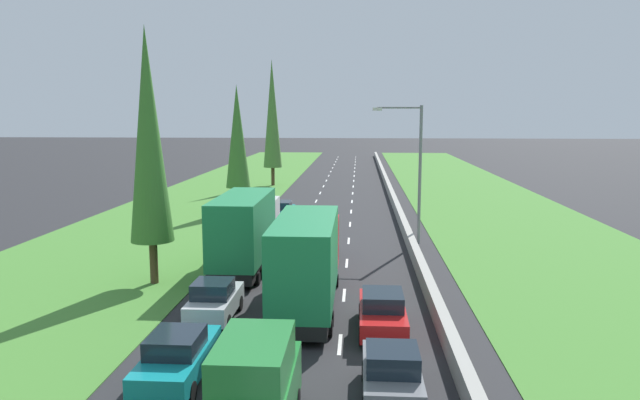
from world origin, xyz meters
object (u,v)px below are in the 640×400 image
silver_hatchback_left_lane (215,300)px  teal_hatchback_left_lane (272,226)px  green_box_truck_centre_lane (307,261)px  poplar_tree_third (237,137)px  red_sedan_right_lane (382,312)px  poplar_tree_second (149,136)px  street_light_mast (415,164)px  green_box_truck_left_lane (246,230)px  teal_sedan_left_lane (177,357)px  green_van_centre_lane (255,389)px  black_hatchback_centre_lane (315,245)px  teal_sedan_left_lane_sixth (281,211)px  poplar_tree_fourth (272,114)px  grey_hatchback_right_lane (392,374)px

silver_hatchback_left_lane → teal_hatchback_left_lane: same height
green_box_truck_centre_lane → poplar_tree_third: bearing=108.0°
red_sedan_right_lane → poplar_tree_second: 14.23m
silver_hatchback_left_lane → poplar_tree_third: bearing=99.5°
poplar_tree_second → red_sedan_right_lane: bearing=-27.8°
street_light_mast → poplar_tree_third: bearing=140.7°
green_box_truck_centre_lane → teal_hatchback_left_lane: (-3.73, 14.65, -1.35)m
green_box_truck_left_lane → poplar_tree_third: (-4.22, 18.39, 4.33)m
teal_sedan_left_lane → green_van_centre_lane: bearing=-46.5°
teal_sedan_left_lane → black_hatchback_centre_lane: black_hatchback_centre_lane is taller
teal_sedan_left_lane_sixth → street_light_mast: bearing=-37.3°
green_van_centre_lane → poplar_tree_third: (-7.71, 35.46, 5.11)m
green_box_truck_left_lane → teal_hatchback_left_lane: size_ratio=2.41×
poplar_tree_fourth → silver_hatchback_left_lane: bearing=-84.7°
green_box_truck_left_lane → poplar_tree_third: 19.36m
green_van_centre_lane → poplar_tree_fourth: poplar_tree_fourth is taller
black_hatchback_centre_lane → silver_hatchback_left_lane: bearing=-107.5°
poplar_tree_second → grey_hatchback_right_lane: bearing=-45.7°
grey_hatchback_right_lane → teal_sedan_left_lane: size_ratio=0.87×
teal_hatchback_left_lane → silver_hatchback_left_lane: bearing=-89.9°
green_van_centre_lane → green_box_truck_left_lane: 17.45m
silver_hatchback_left_lane → green_box_truck_left_lane: size_ratio=0.41×
grey_hatchback_right_lane → poplar_tree_second: bearing=134.3°
grey_hatchback_right_lane → teal_sedan_left_lane: (-6.72, 0.87, -0.02)m
poplar_tree_second → silver_hatchback_left_lane: bearing=-49.3°
grey_hatchback_right_lane → poplar_tree_third: size_ratio=0.36×
green_van_centre_lane → black_hatchback_centre_lane: size_ratio=1.26×
teal_sedan_left_lane → green_box_truck_centre_lane: 8.13m
green_van_centre_lane → poplar_tree_second: 16.91m
teal_hatchback_left_lane → poplar_tree_third: bearing=113.1°
red_sedan_right_lane → poplar_tree_fourth: (-11.16, 46.97, 7.62)m
teal_sedan_left_lane_sixth → black_hatchback_centre_lane: bearing=-73.1°
teal_sedan_left_lane_sixth → poplar_tree_fourth: (-4.09, 23.51, 7.62)m
teal_sedan_left_lane_sixth → teal_hatchback_left_lane: bearing=-88.3°
silver_hatchback_left_lane → green_box_truck_centre_lane: size_ratio=0.41×
green_van_centre_lane → green_box_truck_centre_lane: size_ratio=0.52×
grey_hatchback_right_lane → poplar_tree_third: bearing=108.9°
red_sedan_right_lane → poplar_tree_third: bearing=112.3°
red_sedan_right_lane → green_box_truck_left_lane: green_box_truck_left_lane is taller
poplar_tree_third → street_light_mast: bearing=-39.3°
red_sedan_right_lane → black_hatchback_centre_lane: bearing=106.6°
teal_hatchback_left_lane → poplar_tree_third: (-4.42, 10.37, 5.67)m
green_box_truck_centre_lane → poplar_tree_second: poplar_tree_second is taller
poplar_tree_second → poplar_tree_fourth: 41.10m
red_sedan_right_lane → poplar_tree_second: size_ratio=0.36×
green_box_truck_centre_lane → poplar_tree_fourth: poplar_tree_fourth is taller
green_box_truck_centre_lane → poplar_tree_third: 26.66m
green_box_truck_centre_lane → street_light_mast: bearing=67.0°
green_box_truck_centre_lane → green_van_centre_lane: bearing=-92.4°
grey_hatchback_right_lane → street_light_mast: 22.27m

